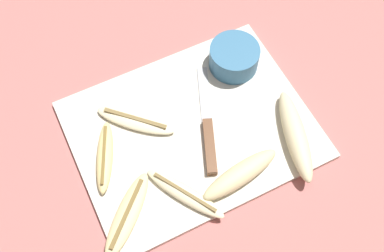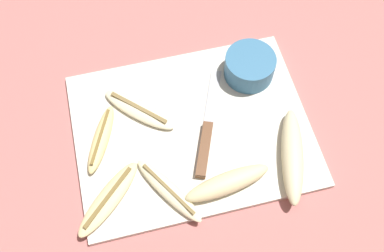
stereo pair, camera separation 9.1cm
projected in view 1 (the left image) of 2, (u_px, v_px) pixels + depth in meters
name	position (u px, v px, depth m)	size (l,w,h in m)	color
ground_plane	(192.00, 131.00, 0.93)	(4.00, 4.00, 0.00)	#B76B66
cutting_board	(192.00, 130.00, 0.93)	(0.48, 0.37, 0.01)	silver
knife	(209.00, 137.00, 0.90)	(0.12, 0.24, 0.02)	brown
banana_bright_far	(136.00, 120.00, 0.92)	(0.15, 0.15, 0.02)	beige
banana_ripe_center	(127.00, 214.00, 0.83)	(0.16, 0.15, 0.02)	beige
banana_pale_long	(185.00, 194.00, 0.85)	(0.12, 0.16, 0.02)	beige
banana_soft_right	(240.00, 174.00, 0.86)	(0.18, 0.07, 0.03)	beige
banana_cream_curved	(295.00, 135.00, 0.89)	(0.10, 0.21, 0.04)	beige
banana_golden_short	(105.00, 157.00, 0.88)	(0.09, 0.15, 0.02)	#EDD689
prep_bowl	(234.00, 57.00, 0.97)	(0.11, 0.11, 0.05)	teal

